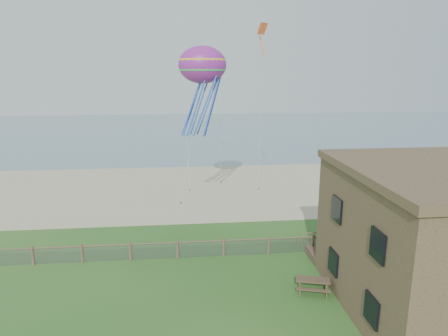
{
  "coord_description": "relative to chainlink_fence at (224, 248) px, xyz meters",
  "views": [
    {
      "loc": [
        -2.41,
        -18.05,
        11.73
      ],
      "look_at": [
        0.22,
        8.0,
        5.49
      ],
      "focal_mm": 32.0,
      "sensor_mm": 36.0,
      "label": 1
    }
  ],
  "objects": [
    {
      "name": "ground",
      "position": [
        0.0,
        -6.0,
        -0.55
      ],
      "size": [
        160.0,
        160.0,
        0.0
      ],
      "primitive_type": "plane",
      "color": "#21531C",
      "rests_on": "ground"
    },
    {
      "name": "octopus_kite",
      "position": [
        -0.85,
        8.13,
        9.87
      ],
      "size": [
        4.11,
        3.27,
        7.54
      ],
      "primitive_type": null,
      "rotation": [
        0.0,
        0.0,
        0.2
      ],
      "color": "red"
    },
    {
      "name": "motel_deck",
      "position": [
        13.0,
        -1.0,
        -0.3
      ],
      "size": [
        15.0,
        2.0,
        0.5
      ],
      "primitive_type": "cube",
      "color": "brown",
      "rests_on": "ground"
    },
    {
      "name": "picnic_table",
      "position": [
        4.42,
        -4.84,
        -0.17
      ],
      "size": [
        2.11,
        1.8,
        0.77
      ],
      "primitive_type": null,
      "rotation": [
        0.0,
        0.0,
        -0.26
      ],
      "color": "brown",
      "rests_on": "ground"
    },
    {
      "name": "ocean",
      "position": [
        0.0,
        60.0,
        -0.55
      ],
      "size": [
        160.0,
        68.0,
        0.02
      ],
      "primitive_type": "cube",
      "color": "slate",
      "rests_on": "ground"
    },
    {
      "name": "kite_red",
      "position": [
        4.39,
        10.87,
        14.22
      ],
      "size": [
        1.71,
        1.87,
        2.33
      ],
      "primitive_type": null,
      "rotation": [
        0.44,
        0.0,
        0.59
      ],
      "color": "orange"
    },
    {
      "name": "sand_beach",
      "position": [
        0.0,
        16.0,
        -0.55
      ],
      "size": [
        72.0,
        20.0,
        0.02
      ],
      "primitive_type": "cube",
      "color": "tan",
      "rests_on": "ground"
    },
    {
      "name": "chainlink_fence",
      "position": [
        0.0,
        0.0,
        0.0
      ],
      "size": [
        36.2,
        0.2,
        1.25
      ],
      "primitive_type": null,
      "color": "brown",
      "rests_on": "ground"
    }
  ]
}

